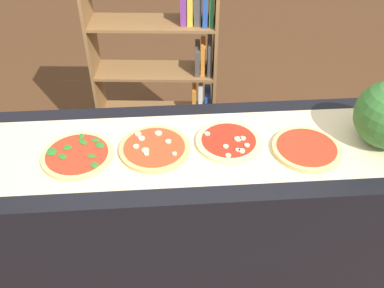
{
  "coord_description": "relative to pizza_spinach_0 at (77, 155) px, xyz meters",
  "views": [
    {
      "loc": [
        -0.1,
        -1.41,
        2.1
      ],
      "look_at": [
        0.0,
        0.0,
        0.93
      ],
      "focal_mm": 40.3,
      "sensor_mm": 36.0,
      "label": 1
    }
  ],
  "objects": [
    {
      "name": "pizza_mushroom_1",
      "position": [
        0.32,
        0.02,
        -0.0
      ],
      "size": [
        0.3,
        0.3,
        0.03
      ],
      "color": "tan",
      "rests_on": "parchment_paper"
    },
    {
      "name": "pizza_plain_3",
      "position": [
        0.96,
        -0.03,
        0.0
      ],
      "size": [
        0.29,
        0.29,
        0.02
      ],
      "color": "#DBB26B",
      "rests_on": "parchment_paper"
    },
    {
      "name": "parchment_paper",
      "position": [
        0.48,
        0.03,
        -0.01
      ],
      "size": [
        1.84,
        0.48,
        0.0
      ],
      "primitive_type": "cube",
      "color": "beige",
      "rests_on": "counter"
    },
    {
      "name": "counter",
      "position": [
        0.48,
        0.03,
        -0.47
      ],
      "size": [
        2.01,
        0.65,
        0.91
      ],
      "primitive_type": "cube",
      "color": "black",
      "rests_on": "ground_plane"
    },
    {
      "name": "pizza_spinach_0",
      "position": [
        0.0,
        0.0,
        0.0
      ],
      "size": [
        0.3,
        0.3,
        0.02
      ],
      "color": "#DBB26B",
      "rests_on": "parchment_paper"
    },
    {
      "name": "bookshelf",
      "position": [
        0.42,
        1.1,
        -0.29
      ],
      "size": [
        0.82,
        0.33,
        1.34
      ],
      "color": "brown",
      "rests_on": "ground_plane"
    },
    {
      "name": "pizza_mushroom_2",
      "position": [
        0.64,
        0.05,
        -0.0
      ],
      "size": [
        0.29,
        0.29,
        0.03
      ],
      "color": "#E5C17F",
      "rests_on": "parchment_paper"
    },
    {
      "name": "ground_plane",
      "position": [
        0.48,
        0.03,
        -0.92
      ],
      "size": [
        12.0,
        12.0,
        0.0
      ],
      "primitive_type": "plane",
      "color": "#4C2D19"
    }
  ]
}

